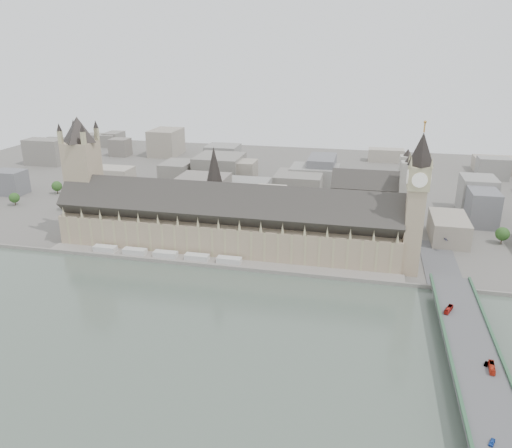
% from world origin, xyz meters
% --- Properties ---
extents(ground, '(900.00, 900.00, 0.00)m').
position_xyz_m(ground, '(0.00, 0.00, 0.00)').
color(ground, '#595651').
rests_on(ground, ground).
extents(river_thames, '(600.00, 600.00, 0.00)m').
position_xyz_m(river_thames, '(0.00, -165.00, 0.00)').
color(river_thames, '#475449').
rests_on(river_thames, ground).
extents(embankment_wall, '(600.00, 1.50, 3.00)m').
position_xyz_m(embankment_wall, '(0.00, -15.00, 1.50)').
color(embankment_wall, slate).
rests_on(embankment_wall, ground).
extents(river_terrace, '(270.00, 15.00, 2.00)m').
position_xyz_m(river_terrace, '(0.00, -7.50, 1.00)').
color(river_terrace, slate).
rests_on(river_terrace, ground).
extents(terrace_tents, '(118.00, 7.00, 4.00)m').
position_xyz_m(terrace_tents, '(-40.00, -7.00, 4.00)').
color(terrace_tents, silver).
rests_on(terrace_tents, river_terrace).
extents(palace_of_westminster, '(265.00, 40.73, 55.44)m').
position_xyz_m(palace_of_westminster, '(0.00, 19.70, 22.71)').
color(palace_of_westminster, gray).
rests_on(palace_of_westminster, ground).
extents(elizabeth_tower, '(17.00, 17.00, 107.50)m').
position_xyz_m(elizabeth_tower, '(138.00, 8.00, 58.09)').
color(elizabeth_tower, gray).
rests_on(elizabeth_tower, ground).
extents(victoria_tower, '(30.00, 30.00, 100.00)m').
position_xyz_m(victoria_tower, '(-122.00, 26.00, 55.20)').
color(victoria_tower, gray).
rests_on(victoria_tower, ground).
extents(central_tower, '(13.00, 13.00, 48.00)m').
position_xyz_m(central_tower, '(-10.00, 26.00, 57.92)').
color(central_tower, tan).
rests_on(central_tower, ground).
extents(westminster_bridge, '(25.00, 325.00, 10.25)m').
position_xyz_m(westminster_bridge, '(162.00, -87.50, 5.12)').
color(westminster_bridge, '#474749').
rests_on(westminster_bridge, ground).
extents(bridge_parapets, '(25.00, 235.00, 1.15)m').
position_xyz_m(bridge_parapets, '(162.00, -132.00, 10.82)').
color(bridge_parapets, '#30573B').
rests_on(bridge_parapets, westminster_bridge).
extents(westminster_abbey, '(68.00, 36.00, 64.00)m').
position_xyz_m(westminster_abbey, '(110.92, 95.00, 25.08)').
color(westminster_abbey, gray).
rests_on(westminster_abbey, ground).
extents(city_skyline_inland, '(720.00, 360.00, 38.00)m').
position_xyz_m(city_skyline_inland, '(0.00, 245.00, 19.00)').
color(city_skyline_inland, gray).
rests_on(city_skyline_inland, ground).
extents(park_trees, '(110.00, 30.00, 15.00)m').
position_xyz_m(park_trees, '(-10.00, 60.00, 7.50)').
color(park_trees, '#244D1B').
rests_on(park_trees, ground).
extents(red_bus_north, '(6.27, 10.29, 2.84)m').
position_xyz_m(red_bus_north, '(155.05, -62.55, 11.67)').
color(red_bus_north, '#AB1A13').
rests_on(red_bus_north, westminster_bridge).
extents(red_bus_south, '(3.49, 10.33, 2.82)m').
position_xyz_m(red_bus_south, '(167.35, -115.24, 11.66)').
color(red_bus_south, red).
rests_on(red_bus_south, westminster_bridge).
extents(car_blue, '(3.38, 4.66, 1.48)m').
position_xyz_m(car_blue, '(157.78, -164.20, 10.99)').
color(car_blue, '#183E9C').
rests_on(car_blue, westminster_bridge).
extents(car_silver, '(2.77, 4.14, 1.29)m').
position_xyz_m(car_silver, '(165.77, -111.53, 10.89)').
color(car_silver, gray).
rests_on(car_silver, westminster_bridge).
extents(car_approach, '(3.17, 4.76, 1.28)m').
position_xyz_m(car_approach, '(167.84, 53.27, 10.89)').
color(car_approach, gray).
rests_on(car_approach, westminster_bridge).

